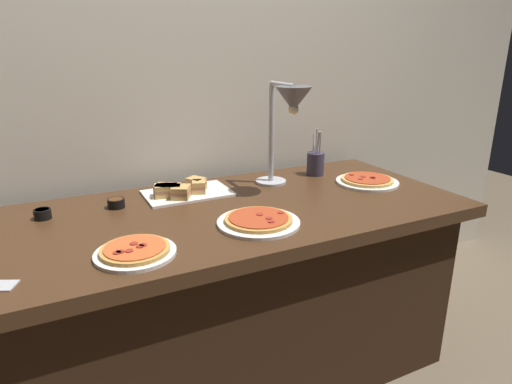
{
  "coord_description": "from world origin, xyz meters",
  "views": [
    {
      "loc": [
        -0.61,
        -1.48,
        1.36
      ],
      "look_at": [
        0.13,
        0.0,
        0.81
      ],
      "focal_mm": 30.95,
      "sensor_mm": 36.0,
      "label": 1
    }
  ],
  "objects": [
    {
      "name": "ground_plane",
      "position": [
        0.0,
        0.0,
        0.0
      ],
      "size": [
        8.0,
        8.0,
        0.0
      ],
      "primitive_type": "plane",
      "color": "brown"
    },
    {
      "name": "back_wall",
      "position": [
        0.0,
        0.5,
        1.2
      ],
      "size": [
        4.4,
        0.04,
        2.4
      ],
      "primitive_type": "cube",
      "color": "beige",
      "rests_on": "ground_plane"
    },
    {
      "name": "buffet_table",
      "position": [
        0.0,
        0.0,
        0.39
      ],
      "size": [
        1.9,
        0.84,
        0.76
      ],
      "color": "#422816",
      "rests_on": "ground_plane"
    },
    {
      "name": "heat_lamp",
      "position": [
        0.32,
        0.08,
        1.11
      ],
      "size": [
        0.15,
        0.33,
        0.46
      ],
      "color": "#B7BABF",
      "rests_on": "buffet_table"
    },
    {
      "name": "pizza_plate_front",
      "position": [
        0.71,
        0.02,
        0.77
      ],
      "size": [
        0.28,
        0.28,
        0.03
      ],
      "color": "white",
      "rests_on": "buffet_table"
    },
    {
      "name": "pizza_plate_center",
      "position": [
        0.04,
        -0.19,
        0.77
      ],
      "size": [
        0.3,
        0.3,
        0.03
      ],
      "color": "white",
      "rests_on": "buffet_table"
    },
    {
      "name": "pizza_plate_raised_stand",
      "position": [
        -0.4,
        -0.25,
        0.77
      ],
      "size": [
        0.25,
        0.25,
        0.03
      ],
      "color": "white",
      "rests_on": "buffet_table"
    },
    {
      "name": "sandwich_platter",
      "position": [
        -0.11,
        0.22,
        0.78
      ],
      "size": [
        0.36,
        0.23,
        0.06
      ],
      "color": "white",
      "rests_on": "buffet_table"
    },
    {
      "name": "sauce_cup_near",
      "position": [
        -0.38,
        0.21,
        0.78
      ],
      "size": [
        0.07,
        0.07,
        0.04
      ],
      "color": "black",
      "rests_on": "buffet_table"
    },
    {
      "name": "sauce_cup_far",
      "position": [
        -0.64,
        0.2,
        0.78
      ],
      "size": [
        0.06,
        0.06,
        0.04
      ],
      "color": "black",
      "rests_on": "buffet_table"
    },
    {
      "name": "utensil_holder",
      "position": [
        0.58,
        0.25,
        0.82
      ],
      "size": [
        0.08,
        0.08,
        0.23
      ],
      "color": "#383347",
      "rests_on": "buffet_table"
    }
  ]
}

